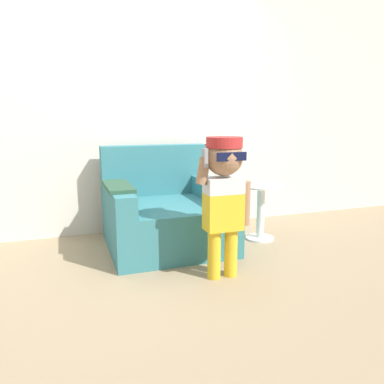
% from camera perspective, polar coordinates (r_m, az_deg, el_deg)
% --- Properties ---
extents(ground_plane, '(10.00, 10.00, 0.00)m').
position_cam_1_polar(ground_plane, '(3.34, -6.57, -9.54)').
color(ground_plane, '#998466').
extents(wall_back, '(10.00, 0.05, 2.60)m').
position_cam_1_polar(wall_back, '(3.92, -9.72, 12.86)').
color(wall_back, silver).
rests_on(wall_back, ground_plane).
extents(armchair, '(1.09, 1.03, 0.91)m').
position_cam_1_polar(armchair, '(3.50, -4.09, -3.33)').
color(armchair, teal).
rests_on(armchair, ground_plane).
extents(person_child, '(0.43, 0.32, 1.05)m').
position_cam_1_polar(person_child, '(2.70, 4.90, 0.95)').
color(person_child, gold).
rests_on(person_child, ground_plane).
extents(side_table, '(0.42, 0.42, 0.55)m').
position_cam_1_polar(side_table, '(3.71, 10.43, -2.23)').
color(side_table, white).
rests_on(side_table, ground_plane).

